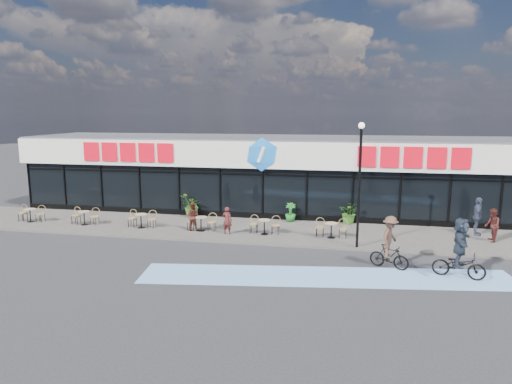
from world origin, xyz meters
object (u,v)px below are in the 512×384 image
Objects in this scene: lamp_post at (360,175)px; bistro_set_0 at (31,213)px; pedestrian_a at (492,225)px; cyclist_b at (390,244)px; cyclist_a at (460,252)px; potted_plant_right at (350,212)px; potted_plant_left at (191,206)px; patron_right at (193,216)px; pedestrian_b at (478,216)px; potted_plant_mid at (290,212)px; patron_left at (227,220)px.

lamp_post reaches higher than bistro_set_0.
cyclist_b reaches higher than pedestrian_a.
cyclist_a is at bearing -23.24° from pedestrian_a.
potted_plant_right is 0.54× the size of cyclist_a.
patron_right is (1.07, -2.87, 0.08)m from potted_plant_left.
cyclist_b reaches higher than patron_right.
bistro_set_0 is 1.03× the size of patron_right.
pedestrian_a is at bearing -177.86° from patron_right.
pedestrian_b is (15.16, -0.98, 0.28)m from potted_plant_left.
potted_plant_mid is at bearing -98.69° from pedestrian_a.
cyclist_a is 2.53m from cyclist_b.
patron_right reaches higher than potted_plant_right.
cyclist_a reaches higher than potted_plant_mid.
pedestrian_b reaches higher than patron_left.
lamp_post is 6.92m from patron_left.
bistro_set_0 is 19.28m from cyclist_b.
pedestrian_a reaches higher than potted_plant_mid.
bistro_set_0 is 0.73× the size of cyclist_b.
potted_plant_left is 14.82m from cyclist_a.
bistro_set_0 is 23.62m from pedestrian_b.
potted_plant_mid reaches higher than bistro_set_0.
pedestrian_a reaches higher than patron_right.
patron_left is 8.26m from cyclist_b.
cyclist_a is (12.97, -7.15, 0.25)m from potted_plant_left.
cyclist_a reaches higher than bistro_set_0.
cyclist_a is at bearing -13.51° from cyclist_b.
lamp_post is at bearing -4.66° from bistro_set_0.
lamp_post is 4.21× the size of potted_plant_left.
lamp_post is 3.57m from cyclist_b.
lamp_post is 17.99m from bistro_set_0.
potted_plant_left is (-9.32, 4.21, -2.63)m from lamp_post.
pedestrian_b is at bearing -6.31° from potted_plant_mid.
bistro_set_0 is 0.81× the size of pedestrian_b.
pedestrian_b is at bearing -163.36° from patron_left.
pedestrian_b reaches higher than potted_plant_right.
pedestrian_b is (12.18, 2.19, 0.25)m from patron_left.
potted_plant_left is 1.08× the size of potted_plant_right.
lamp_post is 5.19m from potted_plant_right.
bistro_set_0 is at bearing 168.66° from cyclist_b.
potted_plant_mid is 5.54m from patron_right.
potted_plant_mid is 4.27m from patron_left.
lamp_post reaches higher than potted_plant_mid.
pedestrian_a is at bearing 41.78° from cyclist_b.
pedestrian_b is (5.85, 3.23, -2.34)m from lamp_post.
cyclist_a is (7.20, -7.20, 0.39)m from potted_plant_mid.
cyclist_a is at bearing 171.09° from pedestrian_b.
potted_plant_right is 0.83× the size of patron_right.
lamp_post reaches higher than pedestrian_b.
bistro_set_0 is 14.44m from potted_plant_mid.
lamp_post is at bearing 129.52° from pedestrian_b.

